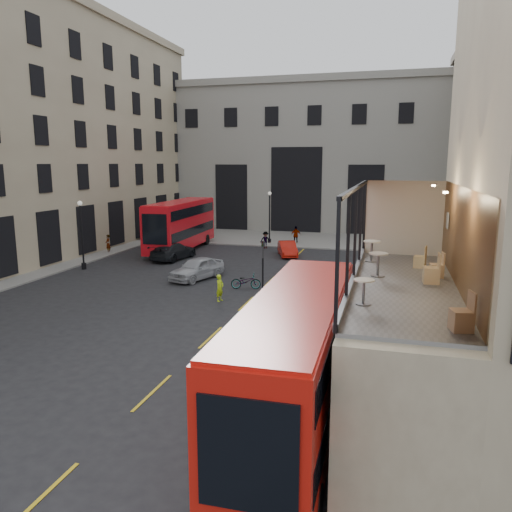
% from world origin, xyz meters
% --- Properties ---
extents(ground, '(140.00, 140.00, 0.00)m').
position_xyz_m(ground, '(0.00, 0.00, 0.00)').
color(ground, black).
rests_on(ground, ground).
extents(host_frontage, '(3.00, 11.00, 4.50)m').
position_xyz_m(host_frontage, '(6.50, 0.00, 2.25)').
color(host_frontage, '#BCAE8D').
rests_on(host_frontage, ground).
extents(cafe_floor, '(3.00, 10.00, 0.10)m').
position_xyz_m(cafe_floor, '(6.50, 0.00, 4.55)').
color(cafe_floor, slate).
rests_on(cafe_floor, host_frontage).
extents(gateway, '(35.00, 10.60, 18.00)m').
position_xyz_m(gateway, '(-5.00, 47.99, 9.39)').
color(gateway, gray).
rests_on(gateway, ground).
extents(pavement_far, '(40.00, 12.00, 0.12)m').
position_xyz_m(pavement_far, '(-6.00, 38.00, 0.06)').
color(pavement_far, slate).
rests_on(pavement_far, ground).
extents(traffic_light_near, '(0.16, 0.20, 3.80)m').
position_xyz_m(traffic_light_near, '(-1.00, 12.00, 2.42)').
color(traffic_light_near, black).
rests_on(traffic_light_near, ground).
extents(traffic_light_far, '(0.16, 0.20, 3.80)m').
position_xyz_m(traffic_light_far, '(-15.00, 28.00, 2.42)').
color(traffic_light_far, black).
rests_on(traffic_light_far, ground).
extents(street_lamp_a, '(0.36, 0.36, 5.33)m').
position_xyz_m(street_lamp_a, '(-17.00, 18.00, 2.39)').
color(street_lamp_a, black).
rests_on(street_lamp_a, ground).
extents(street_lamp_b, '(0.36, 0.36, 5.33)m').
position_xyz_m(street_lamp_b, '(-6.00, 34.00, 2.39)').
color(street_lamp_b, black).
rests_on(street_lamp_b, ground).
extents(bus_near, '(2.67, 10.97, 4.36)m').
position_xyz_m(bus_near, '(3.50, -1.32, 2.45)').
color(bus_near, red).
rests_on(bus_near, ground).
extents(bus_far, '(3.11, 11.80, 4.67)m').
position_xyz_m(bus_far, '(-13.10, 27.94, 2.62)').
color(bus_far, red).
rests_on(bus_far, ground).
extents(car_a, '(3.20, 4.95, 1.57)m').
position_xyz_m(car_a, '(-7.18, 17.16, 0.78)').
color(car_a, '#9FA1A7').
rests_on(car_a, ground).
extents(car_b, '(2.64, 4.24, 1.32)m').
position_xyz_m(car_b, '(-2.79, 27.66, 0.66)').
color(car_b, '#B6150B').
rests_on(car_b, ground).
extents(car_c, '(2.73, 5.33, 1.48)m').
position_xyz_m(car_c, '(-11.93, 23.54, 0.74)').
color(car_c, black).
rests_on(car_c, ground).
extents(bicycle, '(2.06, 1.11, 1.03)m').
position_xyz_m(bicycle, '(-3.03, 15.40, 0.51)').
color(bicycle, gray).
rests_on(bicycle, ground).
extents(cyclist, '(0.53, 0.67, 1.62)m').
position_xyz_m(cyclist, '(-3.70, 12.15, 0.81)').
color(cyclist, '#BADF17').
rests_on(cyclist, ground).
extents(pedestrian_a, '(1.03, 0.86, 1.91)m').
position_xyz_m(pedestrian_a, '(-18.35, 32.05, 0.95)').
color(pedestrian_a, gray).
rests_on(pedestrian_a, ground).
extents(pedestrian_b, '(1.22, 1.00, 1.64)m').
position_xyz_m(pedestrian_b, '(-5.69, 31.14, 0.82)').
color(pedestrian_b, gray).
rests_on(pedestrian_b, ground).
extents(pedestrian_c, '(1.17, 0.72, 1.85)m').
position_xyz_m(pedestrian_c, '(-3.30, 34.31, 0.93)').
color(pedestrian_c, gray).
rests_on(pedestrian_c, ground).
extents(pedestrian_d, '(1.08, 1.04, 1.86)m').
position_xyz_m(pedestrian_d, '(4.99, 30.38, 0.93)').
color(pedestrian_d, gray).
rests_on(pedestrian_d, ground).
extents(pedestrian_e, '(0.53, 0.70, 1.72)m').
position_xyz_m(pedestrian_e, '(-19.00, 24.76, 0.86)').
color(pedestrian_e, gray).
rests_on(pedestrian_e, ground).
extents(cafe_table_near, '(0.53, 0.53, 0.66)m').
position_xyz_m(cafe_table_near, '(5.44, -2.60, 5.04)').
color(cafe_table_near, white).
rests_on(cafe_table_near, cafe_floor).
extents(cafe_table_mid, '(0.61, 0.61, 0.76)m').
position_xyz_m(cafe_table_mid, '(5.70, 0.82, 5.10)').
color(cafe_table_mid, beige).
rests_on(cafe_table_mid, cafe_floor).
extents(cafe_table_far, '(0.61, 0.61, 0.77)m').
position_xyz_m(cafe_table_far, '(5.39, 3.28, 5.11)').
color(cafe_table_far, white).
rests_on(cafe_table_far, cafe_floor).
extents(cafe_chair_a, '(0.51, 0.51, 0.87)m').
position_xyz_m(cafe_chair_a, '(7.61, -4.12, 4.86)').
color(cafe_chair_a, tan).
rests_on(cafe_chair_a, cafe_floor).
extents(cafe_chair_b, '(0.48, 0.48, 0.92)m').
position_xyz_m(cafe_chair_b, '(7.28, 0.28, 4.88)').
color(cafe_chair_b, '#DAB47D').
rests_on(cafe_chair_b, cafe_floor).
extents(cafe_chair_c, '(0.45, 0.45, 0.80)m').
position_xyz_m(cafe_chair_c, '(7.50, 1.16, 4.84)').
color(cafe_chair_c, tan).
rests_on(cafe_chair_c, cafe_floor).
extents(cafe_chair_d, '(0.45, 0.45, 0.77)m').
position_xyz_m(cafe_chair_d, '(7.07, 2.59, 4.83)').
color(cafe_chair_d, '#DDBD7F').
rests_on(cafe_chair_d, cafe_floor).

